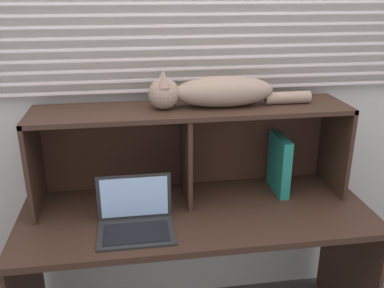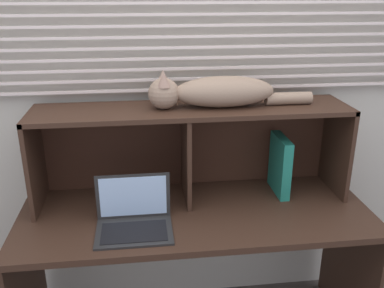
{
  "view_description": "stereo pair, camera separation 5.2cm",
  "coord_description": "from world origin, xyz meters",
  "px_view_note": "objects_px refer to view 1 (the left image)",
  "views": [
    {
      "loc": [
        -0.28,
        -1.52,
        1.73
      ],
      "look_at": [
        0.0,
        0.34,
        1.02
      ],
      "focal_mm": 39.63,
      "sensor_mm": 36.0,
      "label": 1
    },
    {
      "loc": [
        -0.23,
        -1.53,
        1.73
      ],
      "look_at": [
        0.0,
        0.34,
        1.02
      ],
      "focal_mm": 39.63,
      "sensor_mm": 36.0,
      "label": 2
    }
  ],
  "objects_px": {
    "laptop": "(136,219)",
    "binder_upright": "(279,164)",
    "cat": "(214,92)",
    "book_stack": "(123,198)"
  },
  "relations": [
    {
      "from": "laptop",
      "to": "binder_upright",
      "type": "distance_m",
      "value": 0.78
    },
    {
      "from": "cat",
      "to": "binder_upright",
      "type": "relative_size",
      "value": 2.61
    },
    {
      "from": "book_stack",
      "to": "cat",
      "type": "bearing_deg",
      "value": 0.03
    },
    {
      "from": "cat",
      "to": "book_stack",
      "type": "height_order",
      "value": "cat"
    },
    {
      "from": "cat",
      "to": "laptop",
      "type": "xyz_separation_m",
      "value": [
        -0.39,
        -0.26,
        -0.48
      ]
    },
    {
      "from": "laptop",
      "to": "book_stack",
      "type": "height_order",
      "value": "laptop"
    },
    {
      "from": "laptop",
      "to": "book_stack",
      "type": "relative_size",
      "value": 1.5
    },
    {
      "from": "laptop",
      "to": "binder_upright",
      "type": "xyz_separation_m",
      "value": [
        0.73,
        0.26,
        0.1
      ]
    },
    {
      "from": "laptop",
      "to": "book_stack",
      "type": "distance_m",
      "value": 0.26
    },
    {
      "from": "cat",
      "to": "laptop",
      "type": "bearing_deg",
      "value": -146.54
    }
  ]
}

